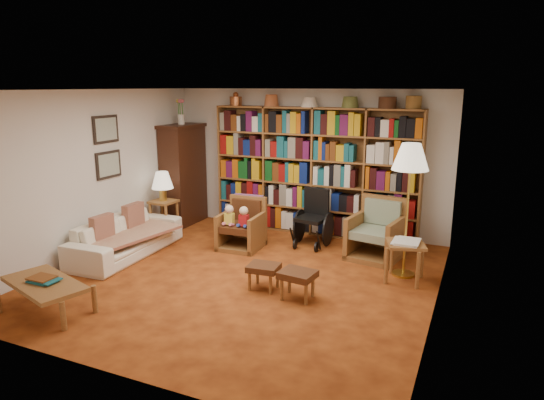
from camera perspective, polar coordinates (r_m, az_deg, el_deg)
The scene contains 23 objects.
floor at distance 6.71m, azimuth -3.51°, elevation -9.05°, with size 5.00×5.00×0.00m, color #AC511A.
ceiling at distance 6.21m, azimuth -3.85°, elevation 12.80°, with size 5.00×5.00×0.00m, color silver.
wall_back at distance 8.60m, azimuth 4.04°, elevation 4.58°, with size 5.00×5.00×0.00m, color silver.
wall_front at distance 4.36m, azimuth -19.04°, elevation -4.84°, with size 5.00×5.00×0.00m, color silver.
wall_left at distance 7.80m, azimuth -20.22°, elevation 2.89°, with size 5.00×5.00×0.00m, color silver.
wall_right at distance 5.67m, azimuth 19.38°, elevation -0.74°, with size 5.00×5.00×0.00m, color silver.
bookshelf at distance 8.39m, azimuth 4.92°, elevation 3.79°, with size 3.60×0.30×2.42m.
curio_cabinet at distance 9.23m, azimuth -10.38°, elevation 3.13°, with size 0.50×0.95×2.40m.
framed_pictures at distance 7.95m, azimuth -18.83°, elevation 5.91°, with size 0.03×0.52×0.97m.
sofa at distance 7.79m, azimuth -16.78°, elevation -4.15°, with size 0.77×1.98×0.58m, color white.
sofa_throw at distance 7.76m, azimuth -16.50°, elevation -4.13°, with size 0.82×1.52×0.04m, color beige.
cushion_left at distance 8.08m, azimuth -15.96°, elevation -2.28°, with size 0.13×0.40×0.40m, color maroon.
cushion_right at distance 7.58m, azimuth -19.31°, elevation -3.55°, with size 0.12×0.38×0.38m, color maroon.
side_table_lamp at distance 8.64m, azimuth -12.61°, elevation -1.11°, with size 0.43×0.43×0.61m.
table_lamp at distance 8.53m, azimuth -12.78°, elevation 2.18°, with size 0.37×0.37×0.51m.
armchair_leather at distance 7.83m, azimuth -3.39°, elevation -3.13°, with size 0.67×0.71×0.82m.
armchair_sage at distance 7.55m, azimuth 12.20°, elevation -3.99°, with size 0.85×0.87×0.90m.
wheelchair at distance 7.96m, azimuth 4.91°, elevation -2.28°, with size 0.53×0.74×0.92m.
floor_lamp at distance 6.61m, azimuth 15.97°, elevation 4.28°, with size 0.48×0.48×1.82m.
side_table_papers at distance 6.67m, azimuth 15.42°, elevation -5.59°, with size 0.60×0.60×0.57m.
footstool_a at distance 6.24m, azimuth -0.99°, elevation -8.14°, with size 0.42×0.36×0.33m.
footstool_b at distance 5.98m, azimuth 3.03°, elevation -8.96°, with size 0.46×0.40×0.35m.
coffee_table at distance 6.17m, azimuth -25.18°, elevation -9.08°, with size 1.21×0.85×0.44m.
Camera 1 is at (2.88, -5.50, 2.55)m, focal length 32.00 mm.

